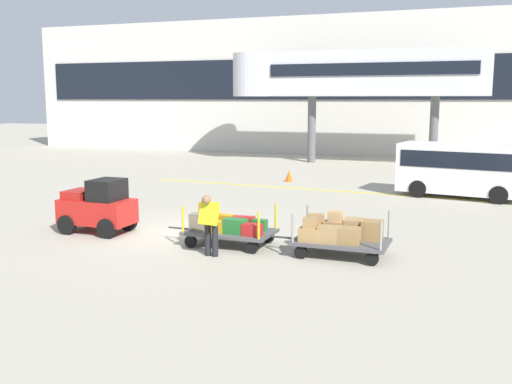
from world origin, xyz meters
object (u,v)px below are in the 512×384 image
Objects in this scene: baggage_handler at (210,222)px; shuttle_van at (463,166)px; baggage_tug at (98,207)px; safety_cone_near at (289,176)px; baggage_cart_middle at (339,234)px; baggage_cart_lead at (227,226)px; safety_cone_far at (111,203)px.

baggage_handler is 12.76m from shuttle_van.
baggage_tug is 3.87× the size of safety_cone_near.
baggage_handler is (4.13, -1.34, 0.11)m from baggage_tug.
shuttle_van is at bearing 74.52° from baggage_cart_middle.
baggage_cart_lead is (4.08, -0.11, -0.25)m from baggage_tug.
baggage_handler is at bearing -117.06° from shuttle_van.
safety_cone_near is (-4.84, 12.17, -0.28)m from baggage_cart_middle.
shuttle_van is (2.82, 10.19, 0.68)m from baggage_cart_middle.
safety_cone_far is at bearing 151.00° from baggage_cart_lead.
baggage_cart_lead is at bearing -29.00° from safety_cone_far.
baggage_tug is 0.71× the size of baggage_cart_lead.
baggage_tug reaches higher than baggage_cart_middle.
baggage_tug is 7.11m from baggage_cart_middle.
shuttle_van is at bearing 62.94° from baggage_handler.
baggage_handler is 2.84× the size of safety_cone_near.
baggage_cart_middle is at bearing -68.31° from safety_cone_near.
baggage_tug is 4.34m from baggage_handler.
baggage_cart_middle is at bearing -1.36° from baggage_tug.
shuttle_van reaches higher than safety_cone_near.
baggage_cart_middle is 1.93× the size of baggage_handler.
baggage_handler is 0.31× the size of shuttle_van.
baggage_tug reaches higher than baggage_cart_lead.
safety_cone_near is at bearing 67.01° from safety_cone_far.
baggage_handler reaches higher than safety_cone_far.
baggage_cart_lead is 0.60× the size of shuttle_van.
baggage_cart_lead is at bearing -81.45° from safety_cone_near.
shuttle_van is 7.97m from safety_cone_near.
safety_cone_near is (-1.82, 12.11, -0.23)m from baggage_cart_lead.
shuttle_van reaches higher than safety_cone_far.
baggage_tug is 0.71× the size of baggage_cart_middle.
safety_cone_far is at bearing 159.81° from baggage_cart_middle.
baggage_handler is 7.18m from safety_cone_far.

